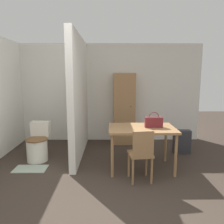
# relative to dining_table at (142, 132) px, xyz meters

# --- Properties ---
(ground_plane) EXTENTS (16.00, 16.00, 0.00)m
(ground_plane) POSITION_rel_dining_table_xyz_m (-0.78, -1.45, -0.70)
(ground_plane) COLOR #382D26
(wall_back) EXTENTS (5.12, 0.12, 2.50)m
(wall_back) POSITION_rel_dining_table_xyz_m (-0.78, 1.91, 0.55)
(wall_back) COLOR silver
(wall_back) RESTS_ON ground_plane
(partition_wall) EXTENTS (0.12, 2.11, 2.50)m
(partition_wall) POSITION_rel_dining_table_xyz_m (-1.22, 0.79, 0.55)
(partition_wall) COLOR silver
(partition_wall) RESTS_ON ground_plane
(dining_table) EXTENTS (1.18, 0.80, 0.78)m
(dining_table) POSITION_rel_dining_table_xyz_m (0.00, 0.00, 0.00)
(dining_table) COLOR #997047
(dining_table) RESTS_ON ground_plane
(wooden_chair) EXTENTS (0.40, 0.40, 0.87)m
(wooden_chair) POSITION_rel_dining_table_xyz_m (-0.08, -0.51, -0.22)
(wooden_chair) COLOR #997047
(wooden_chair) RESTS_ON ground_plane
(toilet) EXTENTS (0.43, 0.58, 0.75)m
(toilet) POSITION_rel_dining_table_xyz_m (-2.03, 0.46, -0.39)
(toilet) COLOR silver
(toilet) RESTS_ON ground_plane
(handbag) EXTENTS (0.31, 0.10, 0.28)m
(handbag) POSITION_rel_dining_table_xyz_m (0.21, -0.00, 0.18)
(handbag) COLOR maroon
(handbag) RESTS_ON dining_table
(wooden_cabinet) EXTENTS (0.53, 0.48, 1.76)m
(wooden_cabinet) POSITION_rel_dining_table_xyz_m (-0.22, 1.60, 0.18)
(wooden_cabinet) COLOR #997047
(wooden_cabinet) RESTS_ON ground_plane
(bath_mat) EXTENTS (0.59, 0.35, 0.01)m
(bath_mat) POSITION_rel_dining_table_xyz_m (-2.03, -0.01, -0.69)
(bath_mat) COLOR #99A899
(bath_mat) RESTS_ON ground_plane
(space_heater) EXTENTS (0.36, 0.18, 0.52)m
(space_heater) POSITION_rel_dining_table_xyz_m (1.01, 0.82, -0.44)
(space_heater) COLOR #2D2D33
(space_heater) RESTS_ON ground_plane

